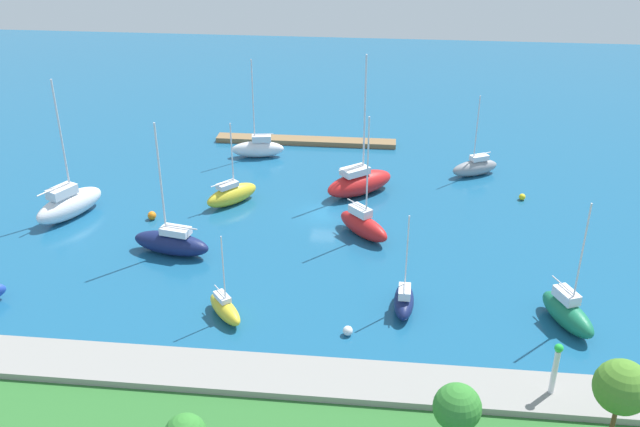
# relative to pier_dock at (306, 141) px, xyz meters

# --- Properties ---
(water) EXTENTS (160.00, 160.00, 0.00)m
(water) POSITION_rel_pier_dock_xyz_m (-4.21, 19.56, -0.30)
(water) COLOR #19567F
(water) RESTS_ON ground
(pier_dock) EXTENTS (22.60, 2.14, 0.61)m
(pier_dock) POSITION_rel_pier_dock_xyz_m (0.00, 0.00, 0.00)
(pier_dock) COLOR olive
(pier_dock) RESTS_ON ground
(breakwater) EXTENTS (58.12, 3.99, 1.41)m
(breakwater) POSITION_rel_pier_dock_xyz_m (-4.21, 45.93, 0.40)
(breakwater) COLOR gray
(breakwater) RESTS_ON ground
(harbor_beacon) EXTENTS (0.56, 0.56, 3.73)m
(harbor_beacon) POSITION_rel_pier_dock_xyz_m (-21.45, 45.93, 3.26)
(harbor_beacon) COLOR silver
(harbor_beacon) RESTS_ON breakwater
(park_tree_mideast) EXTENTS (2.75, 2.75, 4.67)m
(park_tree_mideast) POSITION_rel_pier_dock_xyz_m (-14.99, 51.13, 3.88)
(park_tree_mideast) COLOR brown
(park_tree_mideast) RESTS_ON shoreline_park
(park_tree_center) EXTENTS (3.18, 3.18, 5.86)m
(park_tree_center) POSITION_rel_pier_dock_xyz_m (-24.12, 49.59, 4.87)
(park_tree_center) COLOR brown
(park_tree_center) RESTS_ON shoreline_park
(sailboat_white_center_basin) EXTENTS (6.45, 2.84, 11.82)m
(sailboat_white_center_basin) POSITION_rel_pier_dock_xyz_m (5.09, 5.18, 0.84)
(sailboat_white_center_basin) COLOR white
(sailboat_white_center_basin) RESTS_ON water
(sailboat_red_lone_north) EXTENTS (7.99, 7.27, 14.88)m
(sailboat_red_lone_north) POSITION_rel_pier_dock_xyz_m (-7.54, 14.42, 1.06)
(sailboat_red_lone_north) COLOR red
(sailboat_red_lone_north) RESTS_ON water
(sailboat_yellow_mid_basin) EXTENTS (3.87, 4.36, 7.26)m
(sailboat_yellow_mid_basin) POSITION_rel_pier_dock_xyz_m (1.49, 38.15, 0.52)
(sailboat_yellow_mid_basin) COLOR yellow
(sailboat_yellow_mid_basin) RESTS_ON water
(sailboat_navy_near_pier) EXTENTS (7.60, 3.67, 12.35)m
(sailboat_navy_near_pier) POSITION_rel_pier_dock_xyz_m (8.49, 28.94, 0.87)
(sailboat_navy_near_pier) COLOR #141E4C
(sailboat_navy_near_pier) RESTS_ON water
(sailboat_gray_inner_mooring) EXTENTS (5.82, 4.17, 9.29)m
(sailboat_gray_inner_mooring) POSITION_rel_pier_dock_xyz_m (-20.21, 8.05, 0.70)
(sailboat_gray_inner_mooring) COLOR gray
(sailboat_gray_inner_mooring) RESTS_ON water
(sailboat_green_lone_south) EXTENTS (4.10, 6.14, 10.44)m
(sailboat_green_lone_south) POSITION_rel_pier_dock_xyz_m (-24.49, 36.36, 0.84)
(sailboat_green_lone_south) COLOR #19724C
(sailboat_green_lone_south) RESTS_ON water
(sailboat_white_west_end) EXTENTS (5.59, 8.13, 13.89)m
(sailboat_white_west_end) POSITION_rel_pier_dock_xyz_m (20.68, 22.86, 1.14)
(sailboat_white_west_end) COLOR white
(sailboat_white_west_end) RESTS_ON water
(sailboat_red_far_north) EXTENTS (5.71, 5.85, 11.89)m
(sailboat_red_far_north) POSITION_rel_pier_dock_xyz_m (-8.42, 23.75, 0.88)
(sailboat_red_far_north) COLOR red
(sailboat_red_far_north) RESTS_ON water
(sailboat_yellow_far_south) EXTENTS (5.36, 5.76, 8.69)m
(sailboat_yellow_far_south) POSITION_rel_pier_dock_xyz_m (5.38, 18.25, 0.79)
(sailboat_yellow_far_south) COLOR yellow
(sailboat_yellow_far_south) RESTS_ON water
(sailboat_navy_east_end) EXTENTS (1.67, 4.81, 8.17)m
(sailboat_navy_east_end) POSITION_rel_pier_dock_xyz_m (-12.22, 35.66, 0.61)
(sailboat_navy_east_end) COLOR #141E4C
(sailboat_navy_east_end) RESTS_ON water
(mooring_buoy_yellow) EXTENTS (0.69, 0.69, 0.69)m
(mooring_buoy_yellow) POSITION_rel_pier_dock_xyz_m (-24.58, 14.11, 0.04)
(mooring_buoy_yellow) COLOR yellow
(mooring_buoy_yellow) RESTS_ON water
(mooring_buoy_orange) EXTENTS (0.85, 0.85, 0.85)m
(mooring_buoy_orange) POSITION_rel_pier_dock_xyz_m (12.48, 22.57, 0.12)
(mooring_buoy_orange) COLOR orange
(mooring_buoy_orange) RESTS_ON water
(mooring_buoy_white) EXTENTS (0.75, 0.75, 0.75)m
(mooring_buoy_white) POSITION_rel_pier_dock_xyz_m (-8.09, 39.41, 0.07)
(mooring_buoy_white) COLOR white
(mooring_buoy_white) RESTS_ON water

